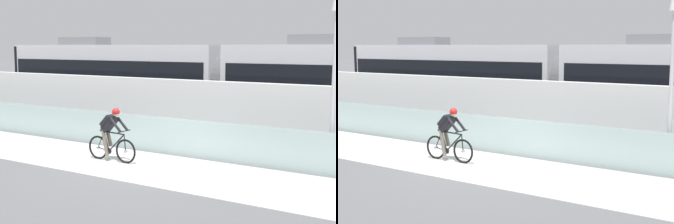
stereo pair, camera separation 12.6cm
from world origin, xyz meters
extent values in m
plane|color=slate|center=(0.00, 0.00, 0.00)|extent=(200.00, 200.00, 0.00)
cube|color=silver|center=(0.00, 0.00, 0.01)|extent=(32.00, 3.20, 0.01)
cube|color=#ADC6C1|center=(0.00, 1.85, 0.57)|extent=(32.00, 0.05, 1.15)
cube|color=white|center=(0.00, 3.65, 1.11)|extent=(32.00, 0.36, 2.23)
cube|color=#595654|center=(0.00, 6.13, 0.00)|extent=(32.00, 0.08, 0.01)
cube|color=#595654|center=(0.00, 7.57, 0.00)|extent=(32.00, 0.08, 0.01)
cube|color=silver|center=(-6.34, 6.85, 1.90)|extent=(11.00, 2.50, 3.10)
cube|color=black|center=(-6.34, 6.85, 2.25)|extent=(10.56, 2.54, 1.04)
cube|color=#4C4C51|center=(-6.34, 6.85, 0.53)|extent=(10.78, 2.53, 0.28)
cube|color=slate|center=(-8.32, 6.85, 3.63)|extent=(2.40, 1.10, 0.36)
cube|color=#232326|center=(-9.86, 6.85, 0.36)|extent=(1.40, 1.88, 0.20)
cylinder|color=black|center=(-9.86, 6.13, 0.30)|extent=(0.60, 0.10, 0.60)
cylinder|color=black|center=(-9.86, 7.57, 0.30)|extent=(0.60, 0.10, 0.60)
cube|color=#232326|center=(-2.82, 6.85, 0.36)|extent=(1.40, 1.88, 0.20)
cylinder|color=black|center=(-2.82, 6.13, 0.30)|extent=(0.60, 0.10, 0.60)
cylinder|color=black|center=(-2.82, 7.57, 0.30)|extent=(0.60, 0.10, 0.60)
cube|color=black|center=(-11.79, 6.85, 1.90)|extent=(0.16, 2.54, 2.94)
cube|color=slate|center=(3.18, 6.85, 3.63)|extent=(2.40, 1.10, 0.36)
cube|color=#232326|center=(1.64, 6.85, 0.36)|extent=(1.40, 1.88, 0.20)
cylinder|color=black|center=(1.64, 6.13, 0.30)|extent=(0.60, 0.10, 0.60)
cylinder|color=black|center=(1.64, 7.57, 0.30)|extent=(0.60, 0.10, 0.60)
cylinder|color=#59595B|center=(-0.59, 6.85, 1.90)|extent=(0.60, 2.30, 2.30)
torus|color=black|center=(-0.50, 0.00, 0.36)|extent=(0.72, 0.06, 0.72)
cylinder|color=#99999E|center=(-0.50, 0.00, 0.36)|extent=(0.07, 0.10, 0.07)
torus|color=black|center=(-1.55, 0.00, 0.36)|extent=(0.72, 0.06, 0.72)
cylinder|color=#99999E|center=(-1.55, 0.00, 0.36)|extent=(0.07, 0.10, 0.07)
cylinder|color=black|center=(-0.84, 0.00, 0.57)|extent=(0.60, 0.04, 0.58)
cylinder|color=black|center=(-1.21, 0.00, 0.59)|extent=(0.22, 0.04, 0.59)
cylinder|color=black|center=(-0.93, 0.00, 0.86)|extent=(0.76, 0.04, 0.07)
cylinder|color=black|center=(-1.34, 0.00, 0.33)|extent=(0.43, 0.03, 0.09)
cylinder|color=black|center=(-1.43, 0.00, 0.62)|extent=(0.27, 0.02, 0.53)
cylinder|color=black|center=(-0.52, 0.00, 0.60)|extent=(0.08, 0.03, 0.49)
cube|color=black|center=(-1.30, 0.00, 0.90)|extent=(0.24, 0.10, 0.05)
cylinder|color=black|center=(-0.55, 0.00, 0.95)|extent=(0.03, 0.58, 0.03)
cylinder|color=#262628|center=(-1.12, 0.00, 0.30)|extent=(0.18, 0.02, 0.18)
cube|color=black|center=(-1.08, 0.00, 1.11)|extent=(0.50, 0.28, 0.51)
cube|color=black|center=(-1.18, 0.00, 1.21)|extent=(0.38, 0.30, 0.38)
sphere|color=beige|center=(-0.84, 0.00, 1.46)|extent=(0.20, 0.20, 0.20)
sphere|color=red|center=(-0.84, 0.00, 1.49)|extent=(0.23, 0.23, 0.23)
cylinder|color=black|center=(-0.73, -0.16, 1.12)|extent=(0.41, 0.08, 0.41)
cylinder|color=black|center=(-0.73, 0.16, 1.12)|extent=(0.41, 0.08, 0.41)
cylinder|color=#726656|center=(-1.19, -0.09, 0.55)|extent=(0.25, 0.11, 0.79)
cylinder|color=#726656|center=(-1.19, 0.09, 0.69)|extent=(0.25, 0.11, 0.52)
cylinder|color=gray|center=(4.79, 2.15, 0.10)|extent=(0.24, 0.24, 0.20)
cylinder|color=silver|center=(4.79, 2.15, 2.20)|extent=(0.12, 0.12, 4.20)
camera|label=1|loc=(8.33, -11.23, 3.40)|focal=53.48mm
camera|label=2|loc=(8.43, -11.17, 3.40)|focal=53.48mm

